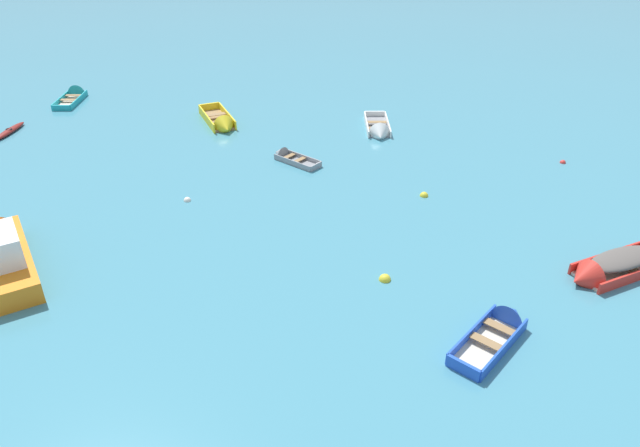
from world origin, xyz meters
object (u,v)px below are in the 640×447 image
object	(u,v)px
motor_launch_orange_center	(4,252)
kayak_maroon_back_row_left	(9,131)
rowboat_grey_foreground_center	(287,157)
rowboat_blue_back_row_center	(501,327)
rowboat_white_midfield_right	(379,131)
mooring_buoy_trailing	(424,196)
mooring_buoy_between_boats_left	(563,163)
rowboat_turquoise_outer_right	(75,95)
rowboat_yellow_cluster_inner	(221,123)
rowboat_red_midfield_left	(608,269)
mooring_buoy_far_field	(187,201)
mooring_buoy_outer_edge	(385,280)

from	to	relation	value
motor_launch_orange_center	kayak_maroon_back_row_left	distance (m)	14.41
rowboat_grey_foreground_center	rowboat_blue_back_row_center	bearing A→B (deg)	-46.62
motor_launch_orange_center	rowboat_white_midfield_right	distance (m)	19.81
mooring_buoy_trailing	mooring_buoy_between_boats_left	xyz separation A→B (m)	(6.45, 5.35, 0.00)
motor_launch_orange_center	mooring_buoy_trailing	size ratio (longest dim) A/B	14.01
rowboat_turquoise_outer_right	rowboat_yellow_cluster_inner	distance (m)	11.54
rowboat_turquoise_outer_right	mooring_buoy_between_boats_left	xyz separation A→B (m)	(29.88, -2.88, -0.16)
rowboat_white_midfield_right	mooring_buoy_between_boats_left	world-z (taller)	rowboat_white_midfield_right
motor_launch_orange_center	mooring_buoy_trailing	bearing A→B (deg)	33.10
rowboat_grey_foreground_center	rowboat_red_midfield_left	xyz separation A→B (m)	(14.22, -7.03, 0.21)
rowboat_turquoise_outer_right	mooring_buoy_far_field	bearing A→B (deg)	-40.49
rowboat_turquoise_outer_right	mooring_buoy_between_boats_left	bearing A→B (deg)	-5.50
rowboat_grey_foreground_center	rowboat_blue_back_row_center	size ratio (longest dim) A/B	0.78
rowboat_turquoise_outer_right	rowboat_yellow_cluster_inner	bearing A→B (deg)	-12.71
rowboat_grey_foreground_center	rowboat_white_midfield_right	size ratio (longest dim) A/B	0.73
mooring_buoy_between_boats_left	mooring_buoy_trailing	bearing A→B (deg)	-140.34
rowboat_blue_back_row_center	mooring_buoy_between_boats_left	distance (m)	14.44
mooring_buoy_outer_edge	rowboat_red_midfield_left	bearing A→B (deg)	15.77
rowboat_grey_foreground_center	mooring_buoy_outer_edge	world-z (taller)	rowboat_grey_foreground_center
kayak_maroon_back_row_left	rowboat_white_midfield_right	world-z (taller)	rowboat_white_midfield_right
rowboat_red_midfield_left	rowboat_yellow_cluster_inner	size ratio (longest dim) A/B	0.98
rowboat_blue_back_row_center	rowboat_yellow_cluster_inner	bearing A→B (deg)	136.96
rowboat_white_midfield_right	mooring_buoy_outer_edge	distance (m)	13.94
rowboat_blue_back_row_center	mooring_buoy_trailing	distance (m)	9.34
kayak_maroon_back_row_left	rowboat_white_midfield_right	size ratio (longest dim) A/B	0.73
rowboat_blue_back_row_center	mooring_buoy_outer_edge	bearing A→B (deg)	154.72
kayak_maroon_back_row_left	mooring_buoy_outer_edge	xyz separation A→B (m)	(22.67, -8.72, -0.13)
rowboat_white_midfield_right	rowboat_blue_back_row_center	xyz separation A→B (m)	(6.50, -15.60, 0.01)
rowboat_grey_foreground_center	rowboat_yellow_cluster_inner	world-z (taller)	rowboat_yellow_cluster_inner
rowboat_red_midfield_left	mooring_buoy_far_field	distance (m)	17.30
rowboat_grey_foreground_center	rowboat_blue_back_row_center	xyz separation A→B (m)	(10.49, -11.10, 0.06)
rowboat_red_midfield_left	mooring_buoy_between_boats_left	world-z (taller)	rowboat_red_midfield_left
motor_launch_orange_center	rowboat_red_midfield_left	xyz separation A→B (m)	(21.49, 4.77, -0.28)
mooring_buoy_far_field	mooring_buoy_trailing	size ratio (longest dim) A/B	0.86
motor_launch_orange_center	rowboat_white_midfield_right	size ratio (longest dim) A/B	1.36
mooring_buoy_between_boats_left	mooring_buoy_outer_edge	world-z (taller)	mooring_buoy_outer_edge
rowboat_blue_back_row_center	mooring_buoy_between_boats_left	bearing A→B (deg)	77.31
mooring_buoy_far_field	mooring_buoy_outer_edge	distance (m)	10.22
rowboat_white_midfield_right	rowboat_blue_back_row_center	world-z (taller)	rowboat_white_midfield_right
kayak_maroon_back_row_left	mooring_buoy_outer_edge	world-z (taller)	kayak_maroon_back_row_left
kayak_maroon_back_row_left	rowboat_grey_foreground_center	bearing A→B (deg)	1.74
rowboat_grey_foreground_center	mooring_buoy_outer_edge	distance (m)	11.27
motor_launch_orange_center	rowboat_grey_foreground_center	size ratio (longest dim) A/B	1.87
rowboat_red_midfield_left	rowboat_yellow_cluster_inner	world-z (taller)	rowboat_yellow_cluster_inner
rowboat_blue_back_row_center	mooring_buoy_far_field	xyz separation A→B (m)	(-13.50, 5.68, -0.19)
rowboat_turquoise_outer_right	motor_launch_orange_center	size ratio (longest dim) A/B	0.68
kayak_maroon_back_row_left	rowboat_yellow_cluster_inner	size ratio (longest dim) A/B	0.71
rowboat_blue_back_row_center	mooring_buoy_between_boats_left	xyz separation A→B (m)	(3.17, 14.09, -0.19)
rowboat_grey_foreground_center	motor_launch_orange_center	bearing A→B (deg)	-121.60
rowboat_turquoise_outer_right	rowboat_white_midfield_right	distance (m)	20.25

